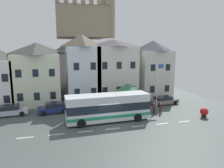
# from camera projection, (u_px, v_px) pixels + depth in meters

# --- Properties ---
(ground_plane) EXTENTS (40.00, 60.00, 0.07)m
(ground_plane) POSITION_uv_depth(u_px,v_px,m) (110.00, 125.00, 23.41)
(ground_plane) COLOR #49504E
(townhouse_01) EXTENTS (6.80, 6.84, 9.67)m
(townhouse_01) POSITION_uv_depth(u_px,v_px,m) (38.00, 73.00, 32.20)
(townhouse_01) COLOR silver
(townhouse_01) RESTS_ON ground_plane
(townhouse_02) EXTENTS (5.10, 6.88, 11.09)m
(townhouse_02) POSITION_uv_depth(u_px,v_px,m) (82.00, 68.00, 33.88)
(townhouse_02) COLOR silver
(townhouse_02) RESTS_ON ground_plane
(townhouse_03) EXTENTS (6.95, 6.82, 10.32)m
(townhouse_03) POSITION_uv_depth(u_px,v_px,m) (113.00, 70.00, 35.28)
(townhouse_03) COLOR silver
(townhouse_03) RESTS_ON ground_plane
(townhouse_04) EXTENTS (5.50, 6.06, 10.18)m
(townhouse_04) POSITION_uv_depth(u_px,v_px,m) (152.00, 69.00, 36.75)
(townhouse_04) COLOR silver
(townhouse_04) RESTS_ON ground_plane
(hilltop_castle) EXTENTS (40.45, 40.45, 21.27)m
(hilltop_castle) POSITION_uv_depth(u_px,v_px,m) (82.00, 57.00, 52.68)
(hilltop_castle) COLOR #615558
(hilltop_castle) RESTS_ON ground_plane
(transit_bus) EXTENTS (10.17, 3.01, 3.30)m
(transit_bus) POSITION_uv_depth(u_px,v_px,m) (108.00, 108.00, 24.43)
(transit_bus) COLOR silver
(transit_bus) RESTS_ON ground_plane
(bus_shelter) EXTENTS (3.60, 3.60, 3.79)m
(bus_shelter) POSITION_uv_depth(u_px,v_px,m) (127.00, 88.00, 29.23)
(bus_shelter) COLOR #473D33
(bus_shelter) RESTS_ON ground_plane
(parked_car_00) EXTENTS (4.22, 2.28, 1.41)m
(parked_car_00) POSITION_uv_depth(u_px,v_px,m) (54.00, 108.00, 27.81)
(parked_car_00) COLOR navy
(parked_car_00) RESTS_ON ground_plane
(parked_car_01) EXTENTS (4.55, 2.21, 1.36)m
(parked_car_01) POSITION_uv_depth(u_px,v_px,m) (10.00, 111.00, 26.62)
(parked_car_01) COLOR silver
(parked_car_01) RESTS_ON ground_plane
(parked_car_02) EXTENTS (4.57, 2.44, 1.26)m
(parked_car_02) POSITION_uv_depth(u_px,v_px,m) (164.00, 100.00, 32.14)
(parked_car_02) COLOR slate
(parked_car_02) RESTS_ON ground_plane
(pedestrian_00) EXTENTS (0.30, 0.30, 1.56)m
(pedestrian_00) POSITION_uv_depth(u_px,v_px,m) (161.00, 108.00, 27.34)
(pedestrian_00) COLOR #38332D
(pedestrian_00) RESTS_ON ground_plane
(pedestrian_01) EXTENTS (0.36, 0.36, 1.55)m
(pedestrian_01) POSITION_uv_depth(u_px,v_px,m) (149.00, 106.00, 28.26)
(pedestrian_01) COLOR #2D2D38
(pedestrian_01) RESTS_ON ground_plane
(pedestrian_02) EXTENTS (0.36, 0.36, 1.55)m
(pedestrian_02) POSITION_uv_depth(u_px,v_px,m) (154.00, 107.00, 27.32)
(pedestrian_02) COLOR black
(pedestrian_02) RESTS_ON ground_plane
(pedestrian_03) EXTENTS (0.35, 0.35, 1.53)m
(pedestrian_03) POSITION_uv_depth(u_px,v_px,m) (142.00, 107.00, 27.43)
(pedestrian_03) COLOR #38332D
(pedestrian_03) RESTS_ON ground_plane
(public_bench) EXTENTS (1.77, 0.48, 0.87)m
(public_bench) POSITION_uv_depth(u_px,v_px,m) (136.00, 101.00, 32.51)
(public_bench) COLOR #473828
(public_bench) RESTS_ON ground_plane
(flagpole) EXTENTS (0.95, 0.10, 6.59)m
(flagpole) POSITION_uv_depth(u_px,v_px,m) (158.00, 83.00, 29.27)
(flagpole) COLOR silver
(flagpole) RESTS_ON ground_plane
(harbour_buoy) EXTENTS (1.02, 1.02, 1.27)m
(harbour_buoy) POSITION_uv_depth(u_px,v_px,m) (204.00, 112.00, 25.84)
(harbour_buoy) COLOR black
(harbour_buoy) RESTS_ON ground_plane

